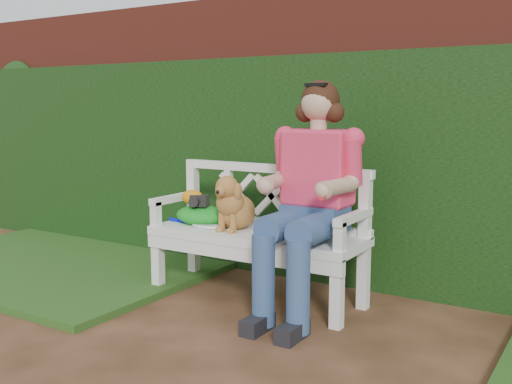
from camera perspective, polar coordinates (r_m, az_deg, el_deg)
The scene contains 11 objects.
ground at distance 3.15m, azimuth -1.48°, elevation -16.74°, with size 60.00×60.00×0.00m, color #321F0F.
brick_wall at distance 4.57m, azimuth 11.74°, elevation 5.20°, with size 10.00×0.30×2.20m, color maroon.
ivy_hedge at distance 4.38m, azimuth 10.65°, elevation 1.83°, with size 10.00×0.18×1.70m, color #254B1A.
grass_left at distance 5.31m, azimuth -18.12°, elevation -6.38°, with size 2.60×2.00×0.05m, color #1C4714.
garden_bench at distance 4.14m, azimuth 0.00°, elevation -7.00°, with size 1.58×0.60×0.48m, color white, non-canonical shape.
seated_woman at distance 3.80m, azimuth 5.53°, elevation -0.50°, with size 0.64×0.85×1.51m, color #CF4E6E, non-canonical shape.
dog at distance 4.10m, azimuth -2.03°, elevation -0.94°, with size 0.26×0.35×0.39m, color #9A662E, non-canonical shape.
tennis_racket at distance 4.27m, azimuth -4.63°, elevation -3.06°, with size 0.54×0.23×0.03m, color white, non-canonical shape.
green_bag at distance 4.34m, azimuth -5.18°, elevation -2.16°, with size 0.40×0.31×0.14m, color green, non-canonical shape.
camera_item at distance 4.29m, azimuth -5.39°, elevation -0.82°, with size 0.12×0.09×0.08m, color black.
baseball_glove at distance 4.35m, azimuth -6.07°, elevation -0.50°, with size 0.17×0.13×0.11m, color orange.
Camera 1 is at (1.57, -2.38, 1.33)m, focal length 42.00 mm.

